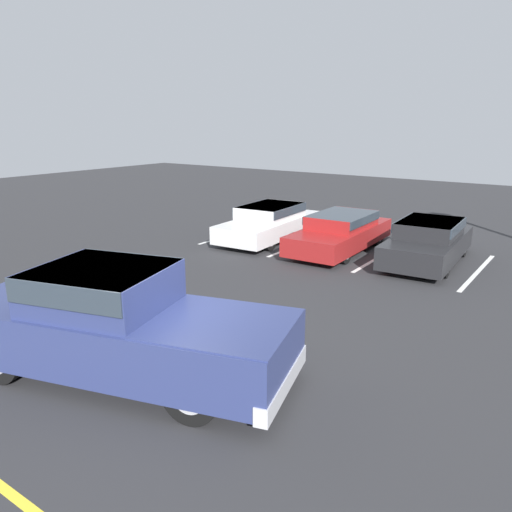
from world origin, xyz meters
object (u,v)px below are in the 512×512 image
(parked_sedan_a, at_px, (269,221))
(wheel_stop_curb, at_px, (311,226))
(pickup_truck, at_px, (121,324))
(parked_sedan_c, at_px, (428,240))
(parked_sedan_b, at_px, (341,231))

(parked_sedan_a, distance_m, wheel_stop_curb, 2.67)
(pickup_truck, relative_size, parked_sedan_a, 1.29)
(parked_sedan_a, distance_m, parked_sedan_c, 5.37)
(parked_sedan_c, relative_size, wheel_stop_curb, 2.24)
(wheel_stop_curb, bearing_deg, parked_sedan_a, -94.27)
(parked_sedan_b, bearing_deg, parked_sedan_a, -90.15)
(parked_sedan_b, bearing_deg, parked_sedan_c, 92.31)
(pickup_truck, xyz_separation_m, parked_sedan_c, (2.01, 9.58, -0.23))
(pickup_truck, distance_m, parked_sedan_c, 9.79)
(parked_sedan_a, height_order, parked_sedan_b, parked_sedan_a)
(parked_sedan_b, relative_size, wheel_stop_curb, 2.39)
(pickup_truck, bearing_deg, parked_sedan_c, 62.38)
(parked_sedan_a, height_order, parked_sedan_c, parked_sedan_c)
(pickup_truck, distance_m, parked_sedan_a, 9.93)
(pickup_truck, relative_size, parked_sedan_c, 1.36)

